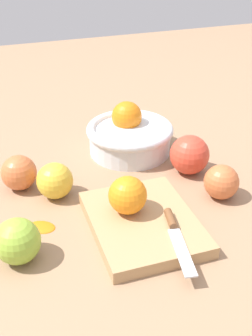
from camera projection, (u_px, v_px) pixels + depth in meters
ground_plane at (120, 201)px, 0.84m from camera, size 2.40×2.40×0.00m
bowl at (129, 135)px, 0.99m from camera, size 0.20×0.20×0.11m
cutting_board at (143, 223)px, 0.76m from camera, size 0.23×0.18×0.02m
orange_on_board at (128, 195)px, 0.75m from camera, size 0.07×0.07×0.07m
knife at (175, 232)px, 0.71m from camera, size 0.16×0.05×0.01m
apple_front_left at (55, 181)px, 0.83m from camera, size 0.07×0.07×0.07m
apple_front_right at (17, 241)px, 0.68m from camera, size 0.08×0.08×0.08m
apple_back_right at (221, 182)px, 0.83m from camera, size 0.07×0.07×0.07m
apple_front_left_2 at (19, 173)px, 0.86m from camera, size 0.07×0.07×0.07m
apple_back_left at (189, 155)px, 0.90m from camera, size 0.08×0.08×0.08m
citrus_peel at (41, 226)px, 0.76m from camera, size 0.06×0.06×0.01m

